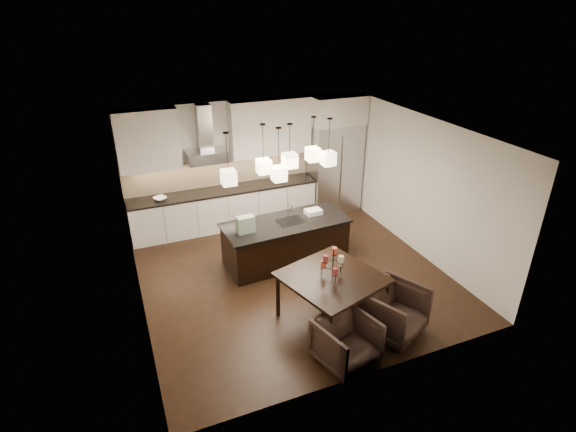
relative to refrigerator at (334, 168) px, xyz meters
name	(u,v)px	position (x,y,z in m)	size (l,w,h in m)	color
floor	(292,274)	(-2.10, -2.38, -1.08)	(5.50, 5.50, 0.02)	black
ceiling	(293,131)	(-2.10, -2.38, 1.73)	(5.50, 5.50, 0.02)	white
wall_back	(246,161)	(-2.10, 0.38, 0.32)	(5.50, 0.02, 2.80)	silver
wall_front	(376,293)	(-2.10, -5.14, 0.32)	(5.50, 0.02, 2.80)	silver
wall_left	(131,236)	(-4.86, -2.38, 0.32)	(0.02, 5.50, 2.80)	silver
wall_right	(420,186)	(0.66, -2.38, 0.32)	(0.02, 5.50, 2.80)	silver
refrigerator	(334,168)	(0.00, 0.00, 0.00)	(1.20, 0.72, 2.15)	#B7B7BA
fridge_panel	(337,110)	(0.00, 0.00, 1.40)	(1.26, 0.72, 0.65)	silver
lower_cabinets	(226,209)	(-2.73, 0.05, -0.64)	(4.21, 0.62, 0.88)	silver
countertop	(224,190)	(-2.73, 0.05, -0.17)	(4.21, 0.66, 0.04)	black
backsplash	(220,172)	(-2.73, 0.35, 0.16)	(4.21, 0.02, 0.63)	beige
upper_cab_left	(148,140)	(-4.20, 0.19, 1.10)	(1.25, 0.35, 1.25)	silver
upper_cab_right	(270,127)	(-1.55, 0.19, 1.10)	(1.86, 0.35, 1.25)	silver
hood_canopy	(208,156)	(-3.03, 0.10, 0.65)	(0.90, 0.52, 0.24)	#B7B7BA
hood_chimney	(204,127)	(-3.03, 0.21, 1.24)	(0.30, 0.28, 0.96)	#B7B7BA
fruit_bowl	(160,199)	(-4.13, 0.00, -0.12)	(0.26, 0.26, 0.06)	silver
island_body	(286,242)	(-2.02, -1.87, -0.66)	(2.37, 0.95, 0.83)	black
island_top	(286,223)	(-2.02, -1.87, -0.22)	(2.44, 1.02, 0.04)	black
faucet	(288,211)	(-1.94, -1.77, -0.02)	(0.09, 0.23, 0.36)	silver
tote_bag	(246,225)	(-2.86, -1.99, -0.04)	(0.32, 0.17, 0.32)	#1C5535
food_container	(313,212)	(-1.38, -1.76, -0.16)	(0.32, 0.23, 0.09)	silver
dining_table	(331,298)	(-2.03, -3.85, -0.66)	(1.39, 1.39, 0.83)	black
candelabra	(333,263)	(-2.03, -3.85, 0.00)	(0.40, 0.40, 0.49)	black
candle_a	(340,262)	(-1.88, -3.80, -0.04)	(0.08, 0.08, 0.11)	beige
candle_b	(323,264)	(-2.14, -3.74, -0.04)	(0.08, 0.08, 0.11)	#CC4D38
candle_c	(335,271)	(-2.07, -4.00, -0.04)	(0.08, 0.08, 0.11)	maroon
candle_d	(335,251)	(-1.94, -3.72, 0.13)	(0.08, 0.08, 0.11)	#CC4D38
candle_e	(326,258)	(-2.18, -3.87, 0.13)	(0.08, 0.08, 0.11)	maroon
candle_f	(341,259)	(-1.97, -3.98, 0.13)	(0.08, 0.08, 0.11)	beige
armchair_left	(347,342)	(-2.27, -4.79, -0.71)	(0.77, 0.80, 0.72)	black
armchair_right	(393,311)	(-1.28, -4.49, -0.67)	(0.86, 0.89, 0.81)	black
pendant_a	(229,177)	(-3.14, -2.02, 0.93)	(0.24, 0.24, 0.26)	beige
pendant_b	(264,166)	(-2.40, -1.74, 0.94)	(0.24, 0.24, 0.26)	beige
pendant_c	(290,160)	(-1.95, -1.90, 1.05)	(0.24, 0.24, 0.26)	beige
pendant_d	(313,154)	(-1.34, -1.59, 0.99)	(0.24, 0.24, 0.26)	beige
pendant_e	(328,158)	(-1.12, -1.82, 0.95)	(0.24, 0.24, 0.26)	beige
pendant_f	(279,174)	(-2.23, -2.07, 0.89)	(0.24, 0.24, 0.26)	beige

